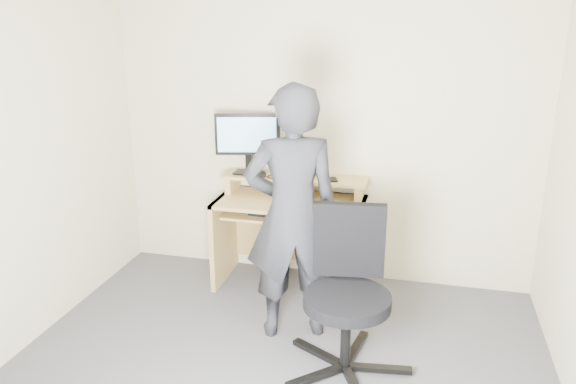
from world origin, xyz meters
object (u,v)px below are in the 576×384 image
at_px(monitor, 248,138).
at_px(person, 292,215).
at_px(desk, 292,220).
at_px(office_chair, 347,287).

distance_m(monitor, person, 1.06).
bearing_deg(desk, monitor, 172.68).
height_order(monitor, person, person).
xyz_separation_m(desk, office_chair, (0.62, -1.11, 0.02)).
distance_m(office_chair, person, 0.63).
bearing_deg(monitor, office_chair, -62.09).
xyz_separation_m(monitor, office_chair, (1.01, -1.16, -0.65)).
relative_size(desk, office_chair, 1.16).
bearing_deg(office_chair, person, 136.34).
xyz_separation_m(desk, monitor, (-0.39, 0.05, 0.67)).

